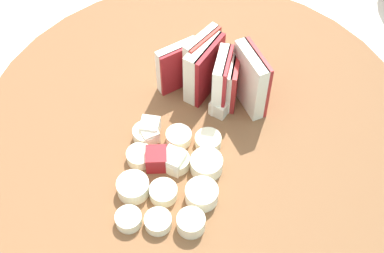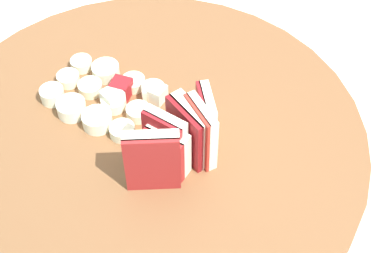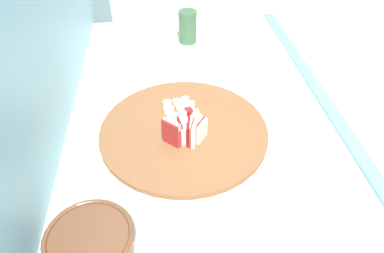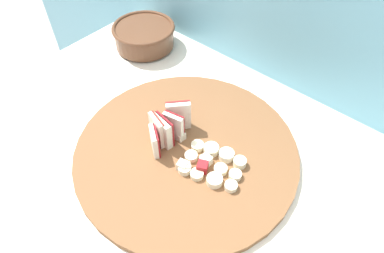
# 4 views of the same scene
# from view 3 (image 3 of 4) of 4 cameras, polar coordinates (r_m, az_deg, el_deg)

# --- Properties ---
(tiled_countertop) EXTENTS (1.18, 0.75, 0.88)m
(tiled_countertop) POSITION_cam_3_polar(r_m,az_deg,el_deg) (1.33, 1.46, -11.70)
(tiled_countertop) COLOR silver
(tiled_countertop) RESTS_ON ground
(tile_backsplash) EXTENTS (2.40, 0.04, 1.35)m
(tile_backsplash) POSITION_cam_3_polar(r_m,az_deg,el_deg) (1.18, -17.81, -5.76)
(tile_backsplash) COLOR #6BADC6
(tile_backsplash) RESTS_ON ground
(cutting_board) EXTENTS (0.44, 0.44, 0.01)m
(cutting_board) POSITION_cam_3_polar(r_m,az_deg,el_deg) (0.92, -1.35, -0.70)
(cutting_board) COLOR brown
(cutting_board) RESTS_ON tiled_countertop
(apple_wedge_fan) EXTENTS (0.06, 0.12, 0.07)m
(apple_wedge_fan) POSITION_cam_3_polar(r_m,az_deg,el_deg) (0.86, -1.06, -0.90)
(apple_wedge_fan) COLOR maroon
(apple_wedge_fan) RESTS_ON cutting_board
(apple_dice_pile) EXTENTS (0.10, 0.07, 0.02)m
(apple_dice_pile) POSITION_cam_3_polar(r_m,az_deg,el_deg) (0.94, -0.59, 1.43)
(apple_dice_pile) COLOR beige
(apple_dice_pile) RESTS_ON cutting_board
(banana_slice_rows) EXTENTS (0.13, 0.10, 0.02)m
(banana_slice_rows) POSITION_cam_3_polar(r_m,az_deg,el_deg) (0.96, -1.87, 2.49)
(banana_slice_rows) COLOR #F4EAC6
(banana_slice_rows) RESTS_ON cutting_board
(ceramic_bowl) EXTENTS (0.16, 0.16, 0.06)m
(ceramic_bowl) POSITION_cam_3_polar(r_m,az_deg,el_deg) (0.71, -16.08, -17.70)
(ceramic_bowl) COLOR brown
(ceramic_bowl) RESTS_ON tiled_countertop
(small_jar) EXTENTS (0.06, 0.06, 0.12)m
(small_jar) POSITION_cam_3_polar(r_m,az_deg,el_deg) (1.32, -0.71, 15.83)
(small_jar) COLOR #335638
(small_jar) RESTS_ON tiled_countertop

